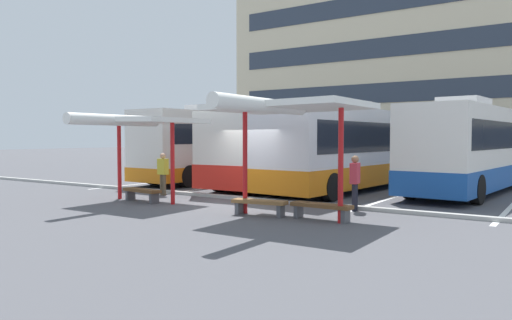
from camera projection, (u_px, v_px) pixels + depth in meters
The scene contains 18 objects.
ground_plane at pixel (239, 203), 16.52m from camera, with size 160.00×160.00×0.00m, color #515156.
terminal_building at pixel (456, 52), 45.14m from camera, with size 43.00×10.44×23.10m.
coach_bus_0 at pixel (229, 146), 25.53m from camera, with size 2.93×11.82×3.82m.
coach_bus_1 at pixel (287, 150), 22.55m from camera, with size 2.89×11.03×3.59m.
coach_bus_2 at pixel (359, 149), 21.10m from camera, with size 3.68×12.54×3.73m.
coach_bus_3 at pixel (473, 150), 19.52m from camera, with size 3.50×10.73×3.72m.
lane_stripe_0 at pixel (195, 178), 26.57m from camera, with size 0.16×14.00×0.01m, color white.
lane_stripe_1 at pixel (255, 182), 24.41m from camera, with size 0.16×14.00×0.01m, color white.
lane_stripe_2 at pixel (326, 186), 22.24m from camera, with size 0.16×14.00×0.01m, color white.
lane_stripe_3 at pixel (412, 191), 20.08m from camera, with size 0.16×14.00×0.01m, color white.
waiting_shelter_0 at pixel (139, 122), 16.49m from camera, with size 3.60×4.50×2.96m.
bench_0 at pixel (142, 192), 16.70m from camera, with size 1.72×0.65×0.45m.
waiting_shelter_1 at pixel (285, 109), 13.02m from camera, with size 4.01×4.94×3.21m.
bench_1 at pixel (259, 204), 13.74m from camera, with size 1.65×0.63×0.45m.
bench_2 at pixel (321, 208), 12.98m from camera, with size 1.73×0.49×0.45m.
platform_kerb at pixel (251, 199), 17.10m from camera, with size 44.00×0.24×0.12m, color #ADADA8.
waiting_passenger_0 at pixel (163, 171), 18.64m from camera, with size 0.50×0.31×1.62m.
waiting_passenger_1 at pixel (355, 179), 14.61m from camera, with size 0.29×0.51×1.68m.
Camera 1 is at (9.54, -13.39, 2.21)m, focal length 34.02 mm.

